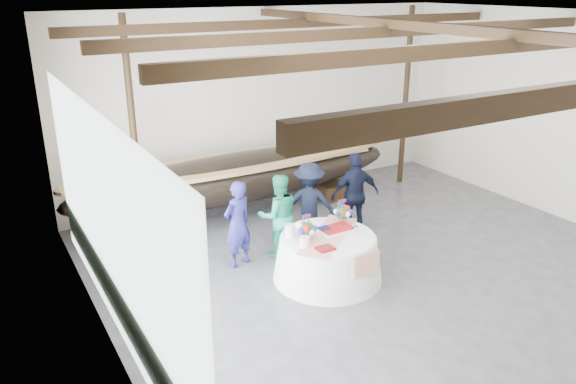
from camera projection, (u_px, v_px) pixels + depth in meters
floor at (430, 296)px, 9.55m from camera, size 10.00×12.00×0.01m
wall_back at (263, 104)px, 13.61m from camera, size 10.00×0.02×4.50m
wall_left at (122, 241)px, 6.39m from camera, size 0.02×12.00×4.50m
ceiling at (458, 21)px, 7.97m from camera, size 10.00×12.00×0.01m
pavilion_structure at (415, 51)px, 8.81m from camera, size 9.80×11.76×4.50m
open_bay at (109, 241)px, 7.37m from camera, size 0.03×7.00×3.20m
longboat_display at (242, 177)px, 12.54m from camera, size 7.86×1.57×1.47m
banquet_table at (328, 257)px, 10.00m from camera, size 1.96×1.96×0.84m
tabletop_items at (324, 225)px, 9.91m from camera, size 1.77×1.54×0.40m
guest_woman_blue at (238, 224)px, 10.34m from camera, size 0.70×0.56×1.67m
guest_woman_teal at (278, 216)px, 10.73m from camera, size 0.93×0.80×1.65m
guest_man_left at (309, 203)px, 11.27m from camera, size 1.26×1.10×1.70m
guest_man_right at (355, 195)px, 11.60m from camera, size 1.12×0.64×1.79m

